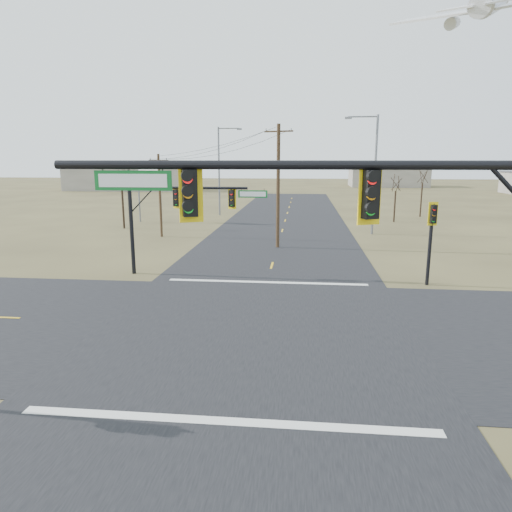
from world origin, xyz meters
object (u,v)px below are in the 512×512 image
Objects in this scene: mast_arm_far at (180,205)px; bare_tree_c at (396,183)px; utility_pole_near at (278,185)px; streetlight_a at (373,168)px; streetlight_c at (221,166)px; bare_tree_b at (129,173)px; bare_tree_d at (423,176)px; utility_pole_far at (160,194)px; bare_tree_a at (121,178)px; pedestal_signal_ne at (432,226)px; highway_sign at (149,183)px; mast_arm_near at (389,237)px.

bare_tree_c is at bearing 78.33° from mast_arm_far.
utility_pole_near is 11.86m from streetlight_a.
streetlight_a is 22.37m from streetlight_c.
bare_tree_b is at bearing 163.33° from streetlight_a.
bare_tree_d is (39.47, -2.03, -0.12)m from bare_tree_b.
utility_pole_far reaches higher than bare_tree_a.
utility_pole_near is at bearing -126.91° from bare_tree_d.
pedestal_signal_ne is 0.84× the size of bare_tree_c.
bare_tree_d is at bearing 72.44° from streetlight_a.
pedestal_signal_ne is 37.74m from streetlight_c.
bare_tree_c is (4.17, 9.45, -1.81)m from streetlight_a.
bare_tree_a is (-26.51, 20.11, 1.87)m from pedestal_signal_ne.
highway_sign is (-25.29, 25.34, 1.07)m from pedestal_signal_ne.
utility_pole_near is at bearing 122.15° from pedestal_signal_ne.
utility_pole_near is at bearing -48.33° from bare_tree_b.
pedestal_signal_ne is 0.63× the size of utility_pole_far.
streetlight_c reaches higher than bare_tree_d.
bare_tree_c is at bearing 28.34° from utility_pole_far.
streetlight_a is at bearing 73.75° from mast_arm_far.
bare_tree_b is 1.14× the size of bare_tree_c.
bare_tree_b is at bearing 137.89° from mast_arm_far.
utility_pole_far reaches higher than pedestal_signal_ne.
streetlight_a is at bearing -119.69° from bare_tree_d.
bare_tree_c is (12.87, 17.42, -0.60)m from utility_pole_near.
utility_pole_near is 33.44m from bare_tree_b.
bare_tree_d is (33.06, 8.54, 0.65)m from highway_sign.
pedestal_signal_ne is at bearing -96.85° from bare_tree_c.
streetlight_a is (4.76, 35.63, 0.80)m from mast_arm_near.
bare_tree_b is (-5.18, 15.79, -0.03)m from bare_tree_a.
mast_arm_far reaches higher than bare_tree_c.
highway_sign is (-10.26, 24.30, 0.11)m from mast_arm_far.
bare_tree_a is 1.16× the size of bare_tree_c.
bare_tree_a is at bearing -124.04° from streetlight_c.
mast_arm_far is 0.78× the size of streetlight_c.
streetlight_c reaches higher than utility_pole_far.
mast_arm_far is 0.77× the size of streetlight_a.
utility_pole_near is (-3.94, 27.65, -0.41)m from mast_arm_near.
pedestal_signal_ne is at bearing -22.00° from highway_sign.
bare_tree_c is (21.56, -4.62, -1.77)m from streetlight_c.
streetlight_a is at bearing 42.51° from utility_pole_near.
bare_tree_a is (-11.48, 19.08, 0.91)m from mast_arm_far.
mast_arm_near is 35.95m from streetlight_a.
utility_pole_far is 23.35m from bare_tree_b.
bare_tree_a reaches higher than mast_arm_far.
highway_sign is 0.57× the size of streetlight_c.
bare_tree_a is at bearing -80.08° from highway_sign.
streetlight_c is 15.36m from bare_tree_a.
mast_arm_far is at bearing -124.02° from bare_tree_c.
utility_pole_near is (-9.46, 10.93, 1.70)m from pedestal_signal_ne.
mast_arm_near is 58.78m from bare_tree_b.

